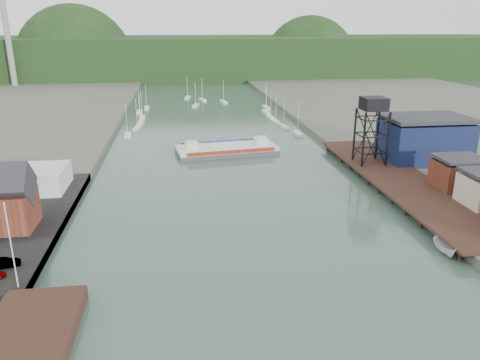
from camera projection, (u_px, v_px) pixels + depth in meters
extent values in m
plane|color=#2C4538|center=(279.00, 323.00, 56.95)|extent=(600.00, 600.00, 0.00)
cube|color=black|center=(29.00, 336.00, 53.02)|extent=(10.00, 18.00, 1.80)
cube|color=black|center=(400.00, 180.00, 103.30)|extent=(14.00, 70.00, 0.50)
cylinder|color=black|center=(374.00, 185.00, 102.89)|extent=(0.60, 0.60, 2.20)
cylinder|color=black|center=(425.00, 183.00, 104.40)|extent=(0.60, 0.60, 2.20)
cube|color=silver|center=(21.00, 179.00, 97.20)|extent=(18.00, 12.00, 4.50)
cylinder|color=silver|center=(11.00, 246.00, 59.79)|extent=(0.16, 0.16, 12.00)
cylinder|color=black|center=(364.00, 140.00, 109.93)|extent=(0.50, 0.50, 13.00)
cylinder|color=black|center=(388.00, 139.00, 110.68)|extent=(0.50, 0.50, 13.00)
cylinder|color=black|center=(355.00, 134.00, 115.57)|extent=(0.50, 0.50, 13.00)
cylinder|color=black|center=(378.00, 134.00, 116.32)|extent=(0.50, 0.50, 13.00)
cube|color=black|center=(374.00, 104.00, 110.58)|extent=(5.50, 5.50, 3.00)
cube|color=black|center=(424.00, 141.00, 117.54)|extent=(20.00, 14.00, 10.00)
cube|color=#2D2D33|center=(427.00, 118.00, 115.67)|extent=(20.50, 14.50, 0.80)
cube|color=#542618|center=(458.00, 176.00, 96.99)|extent=(9.00, 8.00, 6.00)
cube|color=silver|center=(128.00, 135.00, 151.03)|extent=(2.67, 7.65, 0.90)
cube|color=silver|center=(137.00, 128.00, 162.04)|extent=(2.81, 7.67, 0.90)
cube|color=silver|center=(141.00, 123.00, 170.45)|extent=(2.35, 7.59, 0.90)
cube|color=silver|center=(142.00, 118.00, 179.76)|extent=(2.01, 7.50, 0.90)
cube|color=silver|center=(140.00, 112.00, 191.04)|extent=(2.00, 7.50, 0.90)
cube|color=silver|center=(147.00, 108.00, 200.57)|extent=(2.16, 7.54, 0.90)
cube|color=silver|center=(298.00, 134.00, 153.39)|extent=(2.53, 7.62, 0.90)
cube|color=silver|center=(284.00, 127.00, 163.91)|extent=(2.76, 7.67, 0.90)
cube|color=silver|center=(276.00, 122.00, 172.04)|extent=(2.22, 7.56, 0.90)
cube|color=silver|center=(270.00, 117.00, 180.47)|extent=(2.18, 7.54, 0.90)
cube|color=silver|center=(266.00, 112.00, 190.95)|extent=(2.46, 7.61, 0.90)
cube|color=silver|center=(266.00, 107.00, 202.13)|extent=(2.48, 7.61, 0.90)
cube|color=silver|center=(196.00, 105.00, 206.84)|extent=(3.78, 7.76, 0.90)
cube|color=silver|center=(224.00, 102.00, 216.02)|extent=(3.31, 7.74, 0.90)
cube|color=silver|center=(202.00, 100.00, 222.36)|extent=(3.76, 7.76, 0.90)
cube|color=silver|center=(188.00, 97.00, 229.03)|extent=(3.40, 7.74, 0.90)
cylinder|color=gray|center=(7.00, 33.00, 255.51)|extent=(3.20, 3.20, 60.00)
cube|color=#183216|center=(191.00, 57.00, 335.14)|extent=(500.00, 120.00, 28.00)
sphere|color=#183216|center=(77.00, 64.00, 326.35)|extent=(80.00, 80.00, 80.00)
sphere|color=#183216|center=(309.00, 63.00, 357.75)|extent=(70.00, 70.00, 70.00)
cube|color=#4C4C4E|center=(227.00, 151.00, 131.58)|extent=(29.10, 14.88, 1.11)
cube|color=silver|center=(227.00, 148.00, 131.26)|extent=(29.10, 14.88, 0.89)
cube|color=#A22612|center=(232.00, 152.00, 126.06)|extent=(24.27, 3.57, 1.00)
cube|color=navy|center=(222.00, 142.00, 136.33)|extent=(24.27, 3.57, 1.00)
cube|color=silver|center=(191.00, 145.00, 128.28)|extent=(3.77, 3.77, 2.23)
cube|color=silver|center=(261.00, 141.00, 133.39)|extent=(3.77, 3.77, 2.23)
imported|color=silver|center=(445.00, 248.00, 73.65)|extent=(2.24, 5.70, 2.19)
imported|color=#999999|center=(4.00, 263.00, 66.38)|extent=(4.52, 2.54, 1.41)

